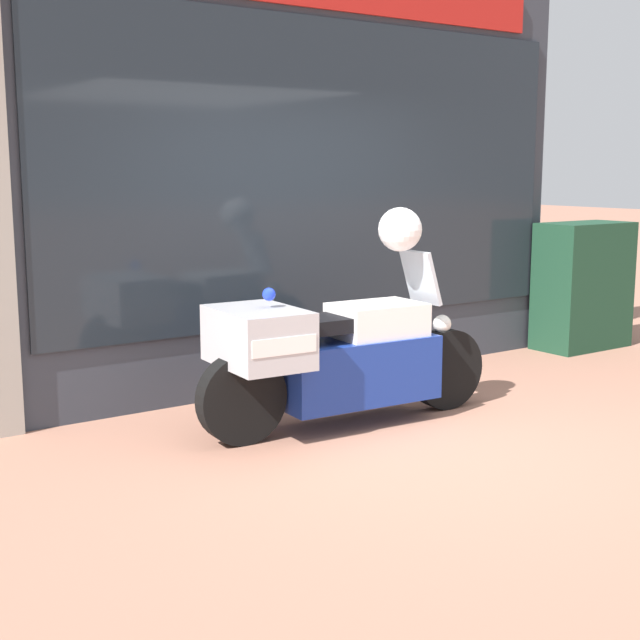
# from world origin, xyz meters

# --- Properties ---
(ground_plane) EXTENTS (60.00, 60.00, 0.00)m
(ground_plane) POSITION_xyz_m (0.00, 0.00, 0.00)
(ground_plane) COLOR #9E6B56
(shop_building) EXTENTS (6.26, 0.55, 3.47)m
(shop_building) POSITION_xyz_m (-0.44, 2.00, 1.74)
(shop_building) COLOR #333842
(shop_building) RESTS_ON ground
(window_display) EXTENTS (4.82, 0.30, 1.96)m
(window_display) POSITION_xyz_m (0.42, 2.03, 0.47)
(window_display) COLOR slate
(window_display) RESTS_ON ground
(paramedic_motorcycle) EXTENTS (2.36, 0.77, 1.23)m
(paramedic_motorcycle) POSITION_xyz_m (-0.31, 0.65, 0.53)
(paramedic_motorcycle) COLOR black
(paramedic_motorcycle) RESTS_ON ground
(utility_cabinet) EXTENTS (1.00, 0.52, 1.28)m
(utility_cabinet) POSITION_xyz_m (3.47, 1.49, 0.64)
(utility_cabinet) COLOR #193D28
(utility_cabinet) RESTS_ON ground
(white_helmet) EXTENTS (0.32, 0.32, 0.32)m
(white_helmet) POSITION_xyz_m (0.27, 0.61, 1.39)
(white_helmet) COLOR white
(white_helmet) RESTS_ON paramedic_motorcycle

